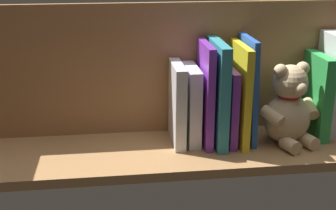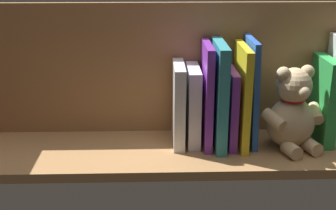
# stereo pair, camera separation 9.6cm
# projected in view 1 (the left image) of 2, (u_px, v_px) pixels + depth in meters

# --- Properties ---
(ground_plane) EXTENTS (1.08, 0.26, 0.02)m
(ground_plane) POSITION_uv_depth(u_px,v_px,m) (168.00, 151.00, 1.10)
(ground_plane) COLOR #A87A4C
(shelf_back_panel) EXTENTS (1.08, 0.02, 0.33)m
(shelf_back_panel) POSITION_uv_depth(u_px,v_px,m) (163.00, 69.00, 1.14)
(shelf_back_panel) COLOR #9B6B41
(shelf_back_panel) RESTS_ON ground_plane
(dictionary_thick_white) EXTENTS (0.05, 0.11, 0.26)m
(dictionary_thick_white) POSITION_uv_depth(u_px,v_px,m) (333.00, 84.00, 1.14)
(dictionary_thick_white) COLOR silver
(dictionary_thick_white) RESTS_ON ground_plane
(book_1) EXTENTS (0.03, 0.13, 0.21)m
(book_1) POSITION_uv_depth(u_px,v_px,m) (317.00, 95.00, 1.14)
(book_1) COLOR green
(book_1) RESTS_ON ground_plane
(teddy_bear) EXTENTS (0.15, 0.15, 0.20)m
(teddy_bear) POSITION_uv_depth(u_px,v_px,m) (289.00, 108.00, 1.09)
(teddy_bear) COLOR #D1B284
(teddy_bear) RESTS_ON ground_plane
(book_2) EXTENTS (0.02, 0.14, 0.26)m
(book_2) POSITION_uv_depth(u_px,v_px,m) (248.00, 89.00, 1.11)
(book_2) COLOR blue
(book_2) RESTS_ON ground_plane
(book_3) EXTENTS (0.02, 0.16, 0.24)m
(book_3) POSITION_uv_depth(u_px,v_px,m) (239.00, 94.00, 1.10)
(book_3) COLOR yellow
(book_3) RESTS_ON ground_plane
(book_4) EXTENTS (0.02, 0.15, 0.19)m
(book_4) POSITION_uv_depth(u_px,v_px,m) (228.00, 104.00, 1.11)
(book_4) COLOR purple
(book_4) RESTS_ON ground_plane
(book_5) EXTENTS (0.02, 0.16, 0.25)m
(book_5) POSITION_uv_depth(u_px,v_px,m) (217.00, 93.00, 1.09)
(book_5) COLOR teal
(book_5) RESTS_ON ground_plane
(book_6) EXTENTS (0.02, 0.15, 0.24)m
(book_6) POSITION_uv_depth(u_px,v_px,m) (205.00, 94.00, 1.09)
(book_6) COLOR purple
(book_6) RESTS_ON ground_plane
(book_7) EXTENTS (0.03, 0.13, 0.19)m
(book_7) POSITION_uv_depth(u_px,v_px,m) (191.00, 104.00, 1.10)
(book_7) COLOR silver
(book_7) RESTS_ON ground_plane
(book_8) EXTENTS (0.03, 0.14, 0.20)m
(book_8) POSITION_uv_depth(u_px,v_px,m) (177.00, 104.00, 1.10)
(book_8) COLOR silver
(book_8) RESTS_ON ground_plane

